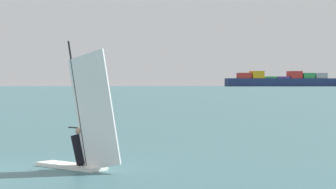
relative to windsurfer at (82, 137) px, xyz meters
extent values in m
cube|color=white|center=(-0.49, 0.11, -0.91)|extent=(2.57, 1.25, 0.12)
cylinder|color=black|center=(-0.20, 0.05, 1.05)|extent=(0.85, 0.25, 3.79)
cube|color=white|center=(0.48, -0.11, 0.83)|extent=(2.11, 0.53, 3.66)
cylinder|color=black|center=(0.13, -0.03, 0.28)|extent=(1.45, 0.37, 0.04)
cylinder|color=black|center=(-0.15, 0.03, -0.39)|extent=(0.63, 0.44, 0.97)
sphere|color=tan|center=(-0.15, 0.03, 0.19)|extent=(0.22, 0.22, 0.22)
cube|color=navy|center=(-190.01, 864.78, 4.83)|extent=(192.31, 131.91, 11.59)
cube|color=#99999E|center=(-162.56, 881.72, 14.52)|extent=(26.10, 27.95, 7.80)
cube|color=#2D8C47|center=(-178.43, 871.92, 14.52)|extent=(26.10, 27.95, 7.80)
cube|color=red|center=(-194.31, 862.12, 15.82)|extent=(26.10, 27.95, 10.40)
cube|color=#59388C|center=(-210.18, 852.32, 11.92)|extent=(26.10, 27.95, 2.60)
cube|color=#2D8C47|center=(-226.05, 842.52, 11.92)|extent=(26.10, 27.95, 2.60)
cube|color=gold|center=(-241.92, 832.72, 15.82)|extent=(26.10, 27.95, 10.40)
cube|color=red|center=(-257.79, 822.92, 14.52)|extent=(26.10, 27.95, 7.80)
cylinder|color=red|center=(-22.75, 37.04, -0.26)|extent=(1.00, 1.00, 1.40)
cone|color=black|center=(-22.75, 37.04, 0.69)|extent=(0.70, 0.70, 0.50)
camera|label=1|loc=(10.08, -15.64, 1.60)|focal=65.40mm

